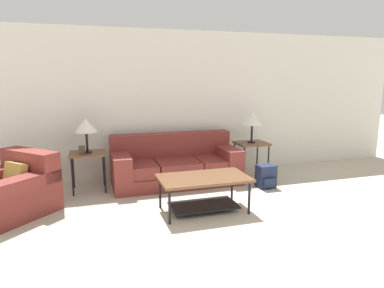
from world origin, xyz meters
name	(u,v)px	position (x,y,z in m)	size (l,w,h in m)	color
wall_back	(184,104)	(0.00, 4.80, 1.30)	(9.06, 0.06, 2.60)	silver
couch	(175,166)	(-0.32, 4.24, 0.29)	(2.13, 0.94, 0.82)	maroon
armchair	(11,193)	(-2.72, 3.56, 0.29)	(1.35, 1.35, 0.80)	maroon
coffee_table	(204,186)	(-0.27, 2.88, 0.35)	(1.19, 0.68, 0.48)	brown
side_table_left	(88,157)	(-1.74, 4.23, 0.56)	(0.56, 0.50, 0.62)	brown
side_table_right	(251,146)	(1.10, 4.23, 0.56)	(0.56, 0.50, 0.62)	brown
table_lamp_left	(86,126)	(-1.74, 4.23, 1.05)	(0.35, 0.35, 0.54)	black
table_lamp_right	(252,119)	(1.10, 4.23, 1.05)	(0.35, 0.35, 0.54)	black
backpack	(266,177)	(1.04, 3.54, 0.18)	(0.29, 0.30, 0.37)	#1E2847
picture_frame	(82,150)	(-1.82, 4.16, 0.69)	(0.10, 0.04, 0.13)	#4C3828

